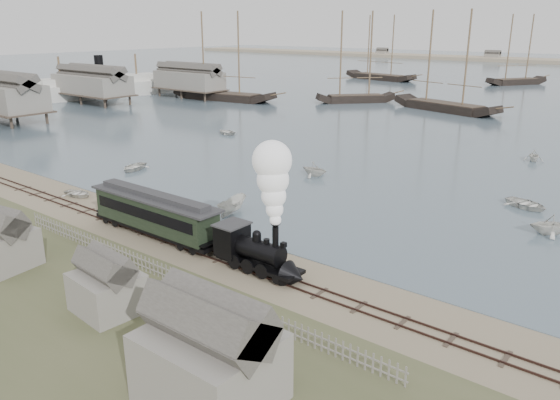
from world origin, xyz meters
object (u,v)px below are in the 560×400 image
Objects in this scene: passenger_coach at (155,212)px; beached_dinghy at (78,193)px; steamship at (100,76)px; locomotive at (267,218)px.

passenger_coach reaches higher than beached_dinghy.
beached_dinghy is 84.43m from steamship.
steamship is at bearing 151.61° from locomotive.
locomotive is 0.68× the size of passenger_coach.
locomotive reaches higher than beached_dinghy.
steamship reaches higher than beached_dinghy.
passenger_coach is at bearing 180.00° from locomotive.
steamship is (-95.52, 51.63, 0.71)m from locomotive.
locomotive is at bearing -104.22° from beached_dinghy.
locomotive is at bearing 0.00° from passenger_coach.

